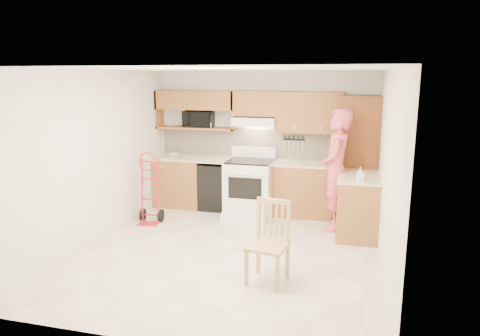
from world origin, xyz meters
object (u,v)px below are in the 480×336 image
at_px(range, 249,184).
at_px(person, 336,170).
at_px(dining_chair, 268,243).
at_px(microwave, 199,119).
at_px(hand_truck, 149,192).

relative_size(range, person, 0.61).
distance_m(person, dining_chair, 2.28).
distance_m(microwave, person, 2.73).
xyz_separation_m(range, hand_truck, (-1.52, -0.76, -0.04)).
distance_m(person, hand_truck, 3.06).
bearing_deg(dining_chair, person, 81.54).
xyz_separation_m(range, dining_chair, (0.80, -2.39, -0.09)).
relative_size(hand_truck, dining_chair, 1.11).
height_order(person, hand_truck, person).
bearing_deg(microwave, hand_truck, -114.23).
distance_m(microwave, hand_truck, 1.71).
bearing_deg(microwave, person, -20.05).
bearing_deg(microwave, range, -27.82).
relative_size(microwave, range, 0.46).
bearing_deg(person, microwave, -103.35).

